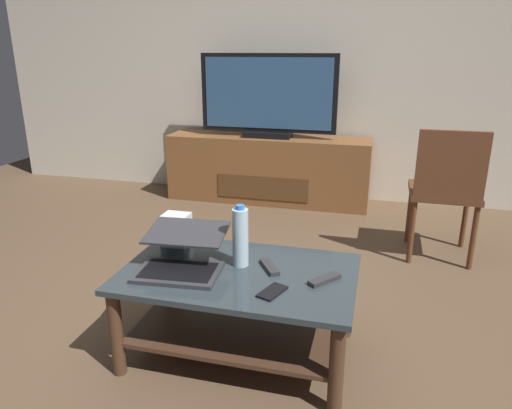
{
  "coord_description": "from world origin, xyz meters",
  "views": [
    {
      "loc": [
        0.65,
        -1.95,
        1.38
      ],
      "look_at": [
        0.03,
        0.39,
        0.58
      ],
      "focal_mm": 33.16,
      "sensor_mm": 36.0,
      "label": 1
    }
  ],
  "objects_px": {
    "router_box": "(176,229)",
    "tv_remote": "(270,267)",
    "television": "(268,98)",
    "cell_phone": "(272,292)",
    "dining_chair": "(446,187)",
    "coffee_table": "(239,297)",
    "laptop": "(182,256)",
    "soundbar_remote": "(325,280)",
    "media_cabinet": "(268,169)",
    "water_bottle_near": "(240,237)"
  },
  "relations": [
    {
      "from": "router_box",
      "to": "water_bottle_near",
      "type": "relative_size",
      "value": 0.55
    },
    {
      "from": "television",
      "to": "dining_chair",
      "type": "relative_size",
      "value": 1.36
    },
    {
      "from": "router_box",
      "to": "tv_remote",
      "type": "xyz_separation_m",
      "value": [
        0.52,
        -0.16,
        -0.07
      ]
    },
    {
      "from": "dining_chair",
      "to": "tv_remote",
      "type": "xyz_separation_m",
      "value": [
        -0.88,
        -1.3,
        -0.07
      ]
    },
    {
      "from": "television",
      "to": "water_bottle_near",
      "type": "height_order",
      "value": "television"
    },
    {
      "from": "media_cabinet",
      "to": "water_bottle_near",
      "type": "bearing_deg",
      "value": -79.72
    },
    {
      "from": "coffee_table",
      "to": "media_cabinet",
      "type": "distance_m",
      "value": 2.39
    },
    {
      "from": "laptop",
      "to": "router_box",
      "type": "distance_m",
      "value": 0.29
    },
    {
      "from": "coffee_table",
      "to": "laptop",
      "type": "height_order",
      "value": "laptop"
    },
    {
      "from": "dining_chair",
      "to": "media_cabinet",
      "type": "bearing_deg",
      "value": 145.31
    },
    {
      "from": "coffee_table",
      "to": "tv_remote",
      "type": "bearing_deg",
      "value": 22.75
    },
    {
      "from": "cell_phone",
      "to": "tv_remote",
      "type": "height_order",
      "value": "tv_remote"
    },
    {
      "from": "tv_remote",
      "to": "soundbar_remote",
      "type": "height_order",
      "value": "same"
    },
    {
      "from": "media_cabinet",
      "to": "water_bottle_near",
      "type": "height_order",
      "value": "water_bottle_near"
    },
    {
      "from": "coffee_table",
      "to": "water_bottle_near",
      "type": "bearing_deg",
      "value": 98.7
    },
    {
      "from": "media_cabinet",
      "to": "coffee_table",
      "type": "bearing_deg",
      "value": -79.76
    },
    {
      "from": "media_cabinet",
      "to": "cell_phone",
      "type": "bearing_deg",
      "value": -76.21
    },
    {
      "from": "router_box",
      "to": "tv_remote",
      "type": "relative_size",
      "value": 1.0
    },
    {
      "from": "dining_chair",
      "to": "tv_remote",
      "type": "bearing_deg",
      "value": -124.11
    },
    {
      "from": "television",
      "to": "soundbar_remote",
      "type": "distance_m",
      "value": 2.53
    },
    {
      "from": "cell_phone",
      "to": "soundbar_remote",
      "type": "height_order",
      "value": "soundbar_remote"
    },
    {
      "from": "coffee_table",
      "to": "tv_remote",
      "type": "relative_size",
      "value": 6.55
    },
    {
      "from": "media_cabinet",
      "to": "cell_phone",
      "type": "distance_m",
      "value": 2.59
    },
    {
      "from": "tv_remote",
      "to": "soundbar_remote",
      "type": "xyz_separation_m",
      "value": [
        0.26,
        -0.06,
        0.0
      ]
    },
    {
      "from": "dining_chair",
      "to": "laptop",
      "type": "distance_m",
      "value": 1.89
    },
    {
      "from": "coffee_table",
      "to": "laptop",
      "type": "distance_m",
      "value": 0.33
    },
    {
      "from": "television",
      "to": "cell_phone",
      "type": "relative_size",
      "value": 8.82
    },
    {
      "from": "television",
      "to": "tv_remote",
      "type": "bearing_deg",
      "value": -76.31
    },
    {
      "from": "router_box",
      "to": "cell_phone",
      "type": "height_order",
      "value": "router_box"
    },
    {
      "from": "media_cabinet",
      "to": "tv_remote",
      "type": "xyz_separation_m",
      "value": [
        0.55,
        -2.3,
        0.14
      ]
    },
    {
      "from": "tv_remote",
      "to": "soundbar_remote",
      "type": "bearing_deg",
      "value": -45.27
    },
    {
      "from": "dining_chair",
      "to": "coffee_table",
      "type": "bearing_deg",
      "value": -126.71
    },
    {
      "from": "dining_chair",
      "to": "cell_phone",
      "type": "xyz_separation_m",
      "value": [
        -0.82,
        -1.51,
        -0.08
      ]
    },
    {
      "from": "coffee_table",
      "to": "cell_phone",
      "type": "relative_size",
      "value": 7.48
    },
    {
      "from": "router_box",
      "to": "soundbar_remote",
      "type": "relative_size",
      "value": 1.0
    },
    {
      "from": "laptop",
      "to": "soundbar_remote",
      "type": "relative_size",
      "value": 2.66
    },
    {
      "from": "soundbar_remote",
      "to": "coffee_table",
      "type": "bearing_deg",
      "value": -141.38
    },
    {
      "from": "dining_chair",
      "to": "router_box",
      "type": "height_order",
      "value": "dining_chair"
    },
    {
      "from": "cell_phone",
      "to": "tv_remote",
      "type": "relative_size",
      "value": 0.88
    },
    {
      "from": "water_bottle_near",
      "to": "tv_remote",
      "type": "relative_size",
      "value": 1.82
    },
    {
      "from": "dining_chair",
      "to": "soundbar_remote",
      "type": "bearing_deg",
      "value": -114.67
    },
    {
      "from": "cell_phone",
      "to": "laptop",
      "type": "bearing_deg",
      "value": -174.24
    },
    {
      "from": "coffee_table",
      "to": "router_box",
      "type": "height_order",
      "value": "router_box"
    },
    {
      "from": "coffee_table",
      "to": "dining_chair",
      "type": "relative_size",
      "value": 1.16
    },
    {
      "from": "laptop",
      "to": "cell_phone",
      "type": "bearing_deg",
      "value": -14.57
    },
    {
      "from": "cell_phone",
      "to": "coffee_table",
      "type": "bearing_deg",
      "value": 160.86
    },
    {
      "from": "cell_phone",
      "to": "television",
      "type": "bearing_deg",
      "value": 124.23
    },
    {
      "from": "coffee_table",
      "to": "tv_remote",
      "type": "height_order",
      "value": "tv_remote"
    },
    {
      "from": "media_cabinet",
      "to": "television",
      "type": "bearing_deg",
      "value": -90.0
    },
    {
      "from": "television",
      "to": "media_cabinet",
      "type": "bearing_deg",
      "value": 90.0
    }
  ]
}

